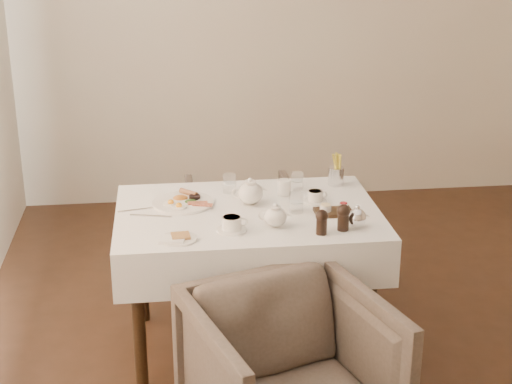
{
  "coord_description": "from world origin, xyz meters",
  "views": [
    {
      "loc": [
        -1.19,
        -3.2,
        2.17
      ],
      "look_at": [
        -0.75,
        0.4,
        0.82
      ],
      "focal_mm": 55.0,
      "sensor_mm": 36.0,
      "label": 1
    }
  ],
  "objects_px": {
    "armchair_far": "(242,232)",
    "table": "(248,233)",
    "armchair_near": "(290,377)",
    "teapot_centre": "(250,191)",
    "breakfast_plate": "(183,202)"
  },
  "relations": [
    {
      "from": "armchair_far",
      "to": "table",
      "type": "bearing_deg",
      "value": 85.09
    },
    {
      "from": "armchair_near",
      "to": "teapot_centre",
      "type": "bearing_deg",
      "value": 75.85
    },
    {
      "from": "armchair_near",
      "to": "teapot_centre",
      "type": "height_order",
      "value": "teapot_centre"
    },
    {
      "from": "table",
      "to": "armchair_near",
      "type": "height_order",
      "value": "table"
    },
    {
      "from": "breakfast_plate",
      "to": "teapot_centre",
      "type": "distance_m",
      "value": 0.34
    },
    {
      "from": "armchair_near",
      "to": "table",
      "type": "bearing_deg",
      "value": 77.71
    },
    {
      "from": "armchair_far",
      "to": "breakfast_plate",
      "type": "xyz_separation_m",
      "value": [
        -0.36,
        -0.67,
        0.47
      ]
    },
    {
      "from": "table",
      "to": "teapot_centre",
      "type": "height_order",
      "value": "teapot_centre"
    },
    {
      "from": "teapot_centre",
      "to": "breakfast_plate",
      "type": "bearing_deg",
      "value": 167.13
    },
    {
      "from": "teapot_centre",
      "to": "armchair_far",
      "type": "bearing_deg",
      "value": 82.92
    },
    {
      "from": "teapot_centre",
      "to": "armchair_near",
      "type": "bearing_deg",
      "value": -91.03
    },
    {
      "from": "table",
      "to": "breakfast_plate",
      "type": "distance_m",
      "value": 0.36
    },
    {
      "from": "table",
      "to": "armchair_far",
      "type": "bearing_deg",
      "value": 86.29
    },
    {
      "from": "table",
      "to": "armchair_far",
      "type": "distance_m",
      "value": 0.87
    },
    {
      "from": "armchair_far",
      "to": "breakfast_plate",
      "type": "relative_size",
      "value": 2.14
    }
  ]
}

